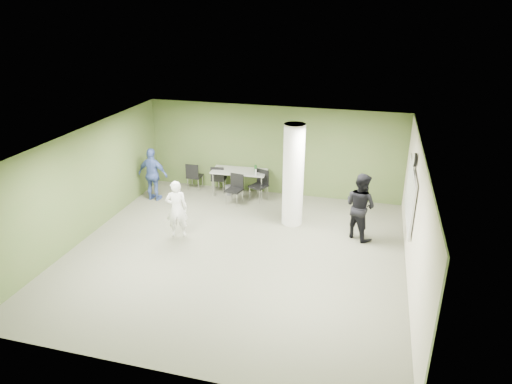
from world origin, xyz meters
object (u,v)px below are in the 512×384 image
(man_black, at_px, (360,206))
(man_blue, at_px, (153,175))
(chair_back_left, at_px, (194,174))
(folding_table, at_px, (240,172))
(woman_white, at_px, (177,209))

(man_black, bearing_deg, man_blue, 28.63)
(man_black, bearing_deg, chair_back_left, 16.65)
(folding_table, distance_m, chair_back_left, 1.58)
(woman_white, relative_size, man_black, 0.87)
(chair_back_left, height_order, woman_white, woman_white)
(man_blue, bearing_deg, folding_table, -153.31)
(folding_table, bearing_deg, woman_white, -106.73)
(woman_white, distance_m, man_black, 4.68)
(woman_white, xyz_separation_m, man_black, (4.54, 1.13, 0.11))
(chair_back_left, bearing_deg, woman_white, 105.02)
(chair_back_left, xyz_separation_m, man_blue, (-0.88, -1.07, 0.30))
(chair_back_left, distance_m, man_blue, 1.41)
(chair_back_left, distance_m, woman_white, 3.18)
(chair_back_left, bearing_deg, man_blue, 51.01)
(man_black, bearing_deg, woman_white, 50.65)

